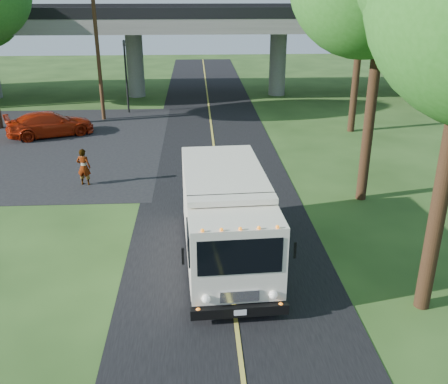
{
  "coord_description": "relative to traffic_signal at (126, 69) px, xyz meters",
  "views": [
    {
      "loc": [
        -0.98,
        -10.92,
        8.68
      ],
      "look_at": [
        -0.01,
        6.21,
        1.6
      ],
      "focal_mm": 40.0,
      "sensor_mm": 36.0,
      "label": 1
    }
  ],
  "objects": [
    {
      "name": "traffic_signal",
      "position": [
        0.0,
        0.0,
        0.0
      ],
      "size": [
        0.18,
        0.22,
        5.2
      ],
      "color": "black",
      "rests_on": "ground"
    },
    {
      "name": "road",
      "position": [
        6.0,
        -16.0,
        -3.19
      ],
      "size": [
        7.0,
        90.0,
        0.02
      ],
      "primitive_type": "cube",
      "color": "black",
      "rests_on": "ground"
    },
    {
      "name": "pedestrian",
      "position": [
        -0.28,
        -14.65,
        -2.31
      ],
      "size": [
        0.71,
        0.54,
        1.77
      ],
      "primitive_type": "imported",
      "rotation": [
        0.0,
        0.0,
        2.96
      ],
      "color": "gray",
      "rests_on": "ground"
    },
    {
      "name": "utility_pole",
      "position": [
        -1.5,
        -2.0,
        1.4
      ],
      "size": [
        1.6,
        0.26,
        9.0
      ],
      "color": "#472D19",
      "rests_on": "ground"
    },
    {
      "name": "red_sedan",
      "position": [
        -4.1,
        -6.03,
        -2.44
      ],
      "size": [
        5.63,
        4.03,
        1.51
      ],
      "primitive_type": "imported",
      "rotation": [
        0.0,
        0.0,
        1.98
      ],
      "color": "#A5220A",
      "rests_on": "ground"
    },
    {
      "name": "overpass",
      "position": [
        6.0,
        6.0,
        1.36
      ],
      "size": [
        54.0,
        10.0,
        7.3
      ],
      "color": "slate",
      "rests_on": "ground"
    },
    {
      "name": "step_van",
      "position": [
        5.92,
        -22.01,
        -1.54
      ],
      "size": [
        3.04,
        7.4,
        3.05
      ],
      "rotation": [
        0.0,
        0.0,
        0.05
      ],
      "color": "silver",
      "rests_on": "ground"
    },
    {
      "name": "parking_lot",
      "position": [
        -5.0,
        -8.0,
        -3.19
      ],
      "size": [
        16.0,
        18.0,
        0.01
      ],
      "primitive_type": "cube",
      "color": "black",
      "rests_on": "ground"
    },
    {
      "name": "lane_line",
      "position": [
        6.0,
        -16.0,
        -3.17
      ],
      "size": [
        0.12,
        90.0,
        0.01
      ],
      "primitive_type": "cube",
      "color": "gold",
      "rests_on": "road"
    },
    {
      "name": "ground",
      "position": [
        6.0,
        -26.0,
        -3.2
      ],
      "size": [
        120.0,
        120.0,
        0.0
      ],
      "primitive_type": "plane",
      "color": "#274418",
      "rests_on": "ground"
    }
  ]
}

